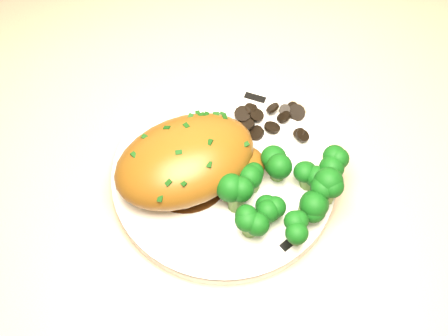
{
  "coord_description": "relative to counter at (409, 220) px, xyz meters",
  "views": [
    {
      "loc": [
        -0.51,
        1.24,
        1.51
      ],
      "look_at": [
        -0.46,
        1.59,
        0.9
      ],
      "focal_mm": 45.0,
      "sensor_mm": 36.0,
      "label": 1
    }
  ],
  "objects": [
    {
      "name": "counter",
      "position": [
        0.0,
        0.0,
        0.0
      ],
      "size": [
        2.02,
        0.67,
        0.99
      ],
      "color": "brown",
      "rests_on": "ground"
    },
    {
      "name": "mushroom_pile",
      "position": [
        -0.34,
        -0.03,
        0.46
      ],
      "size": [
        0.09,
        0.07,
        0.03
      ],
      "color": "black",
      "rests_on": "plate"
    },
    {
      "name": "chicken_breast",
      "position": [
        -0.44,
        -0.08,
        0.49
      ],
      "size": [
        0.21,
        0.17,
        0.07
      ],
      "rotation": [
        0.0,
        0.0,
        0.31
      ],
      "color": "brown",
      "rests_on": "plate"
    },
    {
      "name": "rim_accent_1",
      "position": [
        -0.53,
        -0.09,
        0.45
      ],
      "size": [
        0.01,
        0.03,
        0.0
      ],
      "primitive_type": "cube",
      "rotation": [
        0.0,
        0.0,
        4.74
      ],
      "color": "black",
      "rests_on": "plate"
    },
    {
      "name": "gravy_pool",
      "position": [
        -0.45,
        -0.08,
        0.45
      ],
      "size": [
        0.11,
        0.11,
        0.0
      ],
      "primitive_type": "cylinder",
      "color": "#381C0A",
      "rests_on": "plate"
    },
    {
      "name": "rim_accent_0",
      "position": [
        -0.35,
        0.03,
        0.45
      ],
      "size": [
        0.03,
        0.02,
        0.0
      ],
      "primitive_type": "cube",
      "rotation": [
        0.0,
        0.0,
        2.65
      ],
      "color": "black",
      "rests_on": "plate"
    },
    {
      "name": "plate",
      "position": [
        -0.4,
        -0.08,
        0.44
      ],
      "size": [
        0.3,
        0.3,
        0.02
      ],
      "primitive_type": "cylinder",
      "rotation": [
        0.0,
        0.0,
        -0.04
      ],
      "color": "white",
      "rests_on": "counter"
    },
    {
      "name": "rim_accent_2",
      "position": [
        -0.34,
        -0.19,
        0.45
      ],
      "size": [
        0.03,
        0.02,
        0.0
      ],
      "primitive_type": "cube",
      "rotation": [
        0.0,
        0.0,
        6.84
      ],
      "color": "black",
      "rests_on": "plate"
    },
    {
      "name": "broccoli_florets",
      "position": [
        -0.34,
        -0.14,
        0.48
      ],
      "size": [
        0.15,
        0.12,
        0.05
      ],
      "rotation": [
        0.0,
        0.0,
        -0.3
      ],
      "color": "#557A33",
      "rests_on": "plate"
    }
  ]
}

